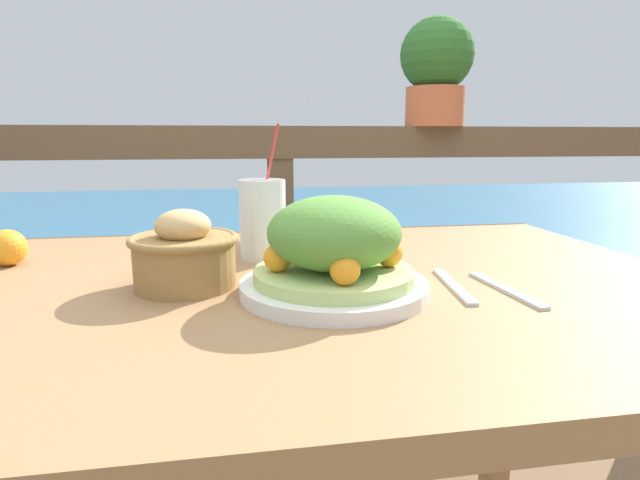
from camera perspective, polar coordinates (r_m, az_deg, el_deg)
name	(u,v)px	position (r m, az deg, el deg)	size (l,w,h in m)	color
patio_table	(319,335)	(0.84, -0.13, -10.79)	(1.24, 0.87, 0.77)	#997047
railing_fence	(281,214)	(1.47, -4.51, 2.97)	(2.80, 0.08, 1.03)	brown
sea_backdrop	(254,238)	(4.03, -7.54, 0.22)	(12.00, 4.00, 0.40)	teal
salad_plate	(334,252)	(0.72, 1.61, -1.42)	(0.27, 0.27, 0.14)	silver
drink_glass	(263,219)	(0.94, -6.56, 2.38)	(0.09, 0.09, 0.25)	silver
bread_basket	(185,254)	(0.78, -15.22, -1.55)	(0.16, 0.16, 0.12)	olive
potted_plant	(436,68)	(1.58, 13.15, 18.57)	(0.21, 0.21, 0.31)	#B75B38
fork	(453,285)	(0.79, 14.99, -5.04)	(0.04, 0.18, 0.00)	silver
knife	(505,289)	(0.79, 20.43, -5.29)	(0.03, 0.18, 0.00)	silver
orange_near_basket	(7,248)	(1.04, -32.15, -0.75)	(0.06, 0.06, 0.06)	orange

